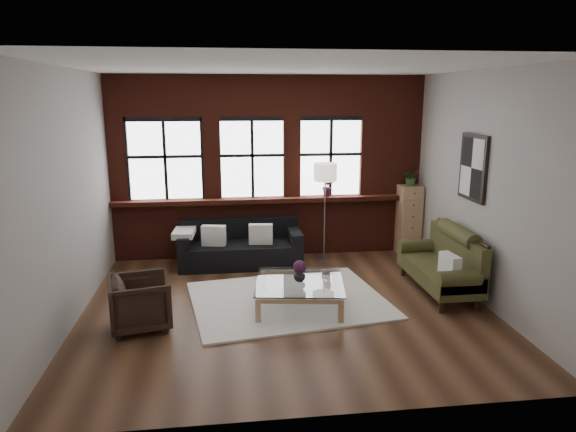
{
  "coord_description": "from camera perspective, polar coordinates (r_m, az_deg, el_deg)",
  "views": [
    {
      "loc": [
        -0.8,
        -6.56,
        2.85
      ],
      "look_at": [
        0.1,
        0.6,
        1.15
      ],
      "focal_mm": 32.0,
      "sensor_mm": 36.0,
      "label": 1
    }
  ],
  "objects": [
    {
      "name": "wall_poster",
      "position": [
        7.78,
        19.89,
        5.08
      ],
      "size": [
        0.05,
        0.74,
        0.94
      ],
      "primitive_type": null,
      "color": "black",
      "rests_on": "wall_right"
    },
    {
      "name": "sill_plant",
      "position": [
        9.21,
        4.46,
        3.3
      ],
      "size": [
        0.24,
        0.22,
        0.37
      ],
      "primitive_type": "imported",
      "rotation": [
        0.0,
        0.0,
        -0.32
      ],
      "color": "#4A1938",
      "rests_on": "sill_ledge"
    },
    {
      "name": "pillow_settee",
      "position": [
        7.37,
        17.53,
        -5.38
      ],
      "size": [
        0.18,
        0.39,
        0.34
      ],
      "primitive_type": "cube",
      "rotation": [
        0.0,
        0.0,
        0.1
      ],
      "color": "white",
      "rests_on": "vintage_settee"
    },
    {
      "name": "floor_lamp",
      "position": [
        9.0,
        4.1,
        0.91
      ],
      "size": [
        0.4,
        0.4,
        1.86
      ],
      "primitive_type": null,
      "color": "#A5A5A8",
      "rests_on": "floor"
    },
    {
      "name": "wall_right",
      "position": [
        7.57,
        20.96,
        2.86
      ],
      "size": [
        0.0,
        5.0,
        5.0
      ],
      "primitive_type": "plane",
      "rotation": [
        1.57,
        0.0,
        -1.57
      ],
      "color": "#A7A29C",
      "rests_on": "ground"
    },
    {
      "name": "vintage_settee",
      "position": [
        7.89,
        16.41,
        -4.92
      ],
      "size": [
        0.77,
        1.74,
        0.93
      ],
      "primitive_type": null,
      "color": "#403E1D",
      "rests_on": "floor"
    },
    {
      "name": "wall_left",
      "position": [
        6.96,
        -23.31,
        1.8
      ],
      "size": [
        0.0,
        5.0,
        5.0
      ],
      "primitive_type": "plane",
      "rotation": [
        1.57,
        0.0,
        1.57
      ],
      "color": "#A7A29C",
      "rests_on": "ground"
    },
    {
      "name": "pillow_b",
      "position": [
        8.69,
        -3.04,
        -2.01
      ],
      "size": [
        0.41,
        0.18,
        0.34
      ],
      "primitive_type": "cube",
      "rotation": [
        0.0,
        0.0,
        -0.11
      ],
      "color": "white",
      "rests_on": "dark_sofa"
    },
    {
      "name": "wall_back",
      "position": [
        9.18,
        -2.11,
        5.42
      ],
      "size": [
        5.5,
        0.0,
        5.5
      ],
      "primitive_type": "plane",
      "rotation": [
        1.57,
        0.0,
        0.0
      ],
      "color": "#A7A29C",
      "rests_on": "ground"
    },
    {
      "name": "potted_plant_top",
      "position": [
        9.49,
        13.5,
        4.26
      ],
      "size": [
        0.35,
        0.32,
        0.32
      ],
      "primitive_type": "imported",
      "rotation": [
        0.0,
        0.0,
        0.29
      ],
      "color": "#2D5923",
      "rests_on": "drawer_chest"
    },
    {
      "name": "vase",
      "position": [
        7.02,
        1.29,
        -6.61
      ],
      "size": [
        0.16,
        0.16,
        0.17
      ],
      "primitive_type": "imported",
      "rotation": [
        0.0,
        0.0,
        0.01
      ],
      "color": "#B2B2B2",
      "rests_on": "coffee_table"
    },
    {
      "name": "armchair",
      "position": [
        6.74,
        -16.11,
        -9.25
      ],
      "size": [
        0.87,
        0.86,
        0.67
      ],
      "primitive_type": "imported",
      "rotation": [
        0.0,
        0.0,
        1.79
      ],
      "color": "black",
      "rests_on": "floor"
    },
    {
      "name": "drawer_chest",
      "position": [
        9.64,
        13.25,
        -0.4
      ],
      "size": [
        0.39,
        0.39,
        1.27
      ],
      "primitive_type": "cube",
      "color": "tan",
      "rests_on": "floor"
    },
    {
      "name": "floor",
      "position": [
        7.2,
        -0.19,
        -10.07
      ],
      "size": [
        5.5,
        5.5,
        0.0
      ],
      "primitive_type": "plane",
      "color": "#452919",
      "rests_on": "ground"
    },
    {
      "name": "coffee_table",
      "position": [
        7.12,
        1.28,
        -8.72
      ],
      "size": [
        1.33,
        1.33,
        0.39
      ],
      "primitive_type": null,
      "rotation": [
        0.0,
        0.0,
        -0.15
      ],
      "color": "tan",
      "rests_on": "shag_rug"
    },
    {
      "name": "ceiling",
      "position": [
        6.62,
        -0.22,
        16.27
      ],
      "size": [
        5.5,
        5.5,
        0.0
      ],
      "primitive_type": "plane",
      "rotation": [
        3.14,
        0.0,
        0.0
      ],
      "color": "white",
      "rests_on": "ground"
    },
    {
      "name": "sill_ledge",
      "position": [
        9.13,
        -2.0,
        1.81
      ],
      "size": [
        5.5,
        0.3,
        0.08
      ],
      "primitive_type": "cube",
      "color": "#5D2115",
      "rests_on": "brick_backwall"
    },
    {
      "name": "brick_backwall",
      "position": [
        9.13,
        -2.08,
        5.37
      ],
      "size": [
        5.5,
        0.12,
        3.2
      ],
      "primitive_type": null,
      "color": "#5D2115",
      "rests_on": "floor"
    },
    {
      "name": "wall_front",
      "position": [
        4.33,
        3.84,
        -3.6
      ],
      "size": [
        5.5,
        0.0,
        5.5
      ],
      "primitive_type": "plane",
      "rotation": [
        -1.57,
        0.0,
        0.0
      ],
      "color": "#A7A29C",
      "rests_on": "ground"
    },
    {
      "name": "flowers",
      "position": [
        6.98,
        1.3,
        -5.68
      ],
      "size": [
        0.18,
        0.18,
        0.18
      ],
      "primitive_type": "sphere",
      "color": "#4A1938",
      "rests_on": "vase"
    },
    {
      "name": "window_right",
      "position": [
        9.28,
        4.73,
        6.4
      ],
      "size": [
        1.38,
        0.1,
        1.5
      ],
      "primitive_type": null,
      "color": "black",
      "rests_on": "brick_backwall"
    },
    {
      "name": "window_mid",
      "position": [
        9.09,
        -3.99,
        6.28
      ],
      "size": [
        1.38,
        0.1,
        1.5
      ],
      "primitive_type": null,
      "color": "black",
      "rests_on": "brick_backwall"
    },
    {
      "name": "dark_sofa",
      "position": [
        8.82,
        -5.32,
        -3.1
      ],
      "size": [
        2.07,
        0.84,
        0.75
      ],
      "primitive_type": null,
      "color": "black",
      "rests_on": "floor"
    },
    {
      "name": "window_left",
      "position": [
        9.14,
        -13.47,
        5.98
      ],
      "size": [
        1.38,
        0.1,
        1.5
      ],
      "primitive_type": null,
      "color": "black",
      "rests_on": "brick_backwall"
    },
    {
      "name": "shag_rug",
      "position": [
        7.39,
        0.03,
        -9.3
      ],
      "size": [
        2.95,
        2.47,
        0.03
      ],
      "primitive_type": "cube",
      "rotation": [
        0.0,
        0.0,
        0.15
      ],
      "color": "white",
      "rests_on": "floor"
    },
    {
      "name": "pillow_a",
      "position": [
        8.67,
        -8.25,
        -2.17
      ],
      "size": [
        0.42,
        0.21,
        0.34
      ],
      "primitive_type": "cube",
      "rotation": [
        0.0,
        0.0,
        -0.19
      ],
      "color": "white",
      "rests_on": "dark_sofa"
    }
  ]
}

